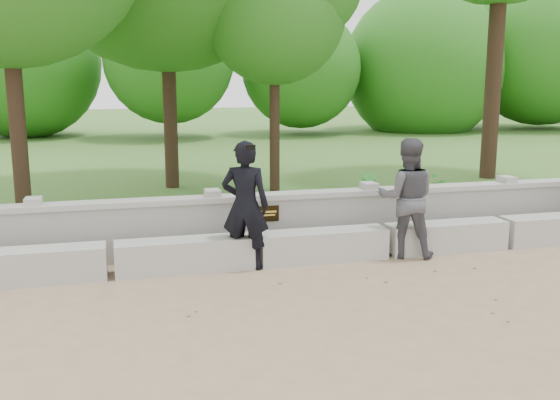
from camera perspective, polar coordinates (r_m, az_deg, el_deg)
The scene contains 10 objects.
ground at distance 7.20m, azimuth 1.19°, elevation -10.27°, with size 80.00×80.00×0.00m, color #99815E.
lawn at distance 20.68m, azimuth -9.58°, elevation 3.94°, with size 40.00×22.00×0.25m, color #356123.
concrete_bench at distance 8.88m, azimuth -2.19°, elevation -4.60°, with size 11.90×0.45×0.45m.
parapet_wall at distance 9.48m, azimuth -3.13°, elevation -2.10°, with size 12.50×0.35×0.90m.
man_main at distance 8.59m, azimuth -3.20°, elevation -0.51°, with size 0.77×0.72×1.80m.
visitor_left at distance 9.38m, azimuth 11.51°, elevation 0.18°, with size 1.05×0.94×1.77m.
tree_near_right at distance 12.84m, azimuth -0.52°, elevation 17.65°, with size 2.83×2.83×5.28m.
shrub_a at distance 10.00m, azimuth -19.01°, elevation -1.73°, with size 0.27×0.19×0.52m, color #2E8830.
shrub_b at distance 11.39m, azimuth 8.19°, elevation 0.64°, with size 0.37×0.30×0.67m, color #2E8830.
shrub_c at distance 12.23m, azimuth 14.62°, elevation 0.88°, with size 0.52×0.45×0.57m, color #2E8830.
Camera 1 is at (-1.86, -6.45, 2.61)m, focal length 40.00 mm.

